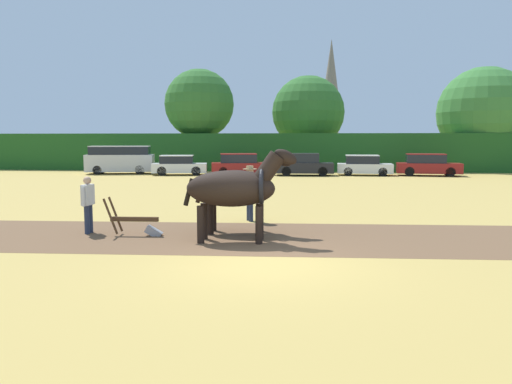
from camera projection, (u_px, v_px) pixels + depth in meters
ground_plane at (262, 262)px, 10.51m from camera, size 240.00×240.00×0.00m
plowed_furrow_strip at (95, 235)px, 13.48m from camera, size 25.23×5.42×0.01m
hedgerow at (296, 152)px, 40.54m from camera, size 79.48×1.50×3.07m
tree_far_left at (199, 104)px, 42.80m from camera, size 5.94×5.94×8.58m
tree_left at (308, 112)px, 44.65m from camera, size 6.48×6.48×8.25m
tree_center_left at (484, 113)px, 41.22m from camera, size 7.54×7.54×8.54m
church_spire at (331, 97)px, 66.25m from camera, size 2.43×2.43×15.75m
draft_horse_lead_left at (235, 188)px, 12.51m from camera, size 2.93×1.05×2.42m
draft_horse_lead_right at (240, 187)px, 13.69m from camera, size 2.73×1.07×2.31m
plow at (139, 224)px, 13.37m from camera, size 1.56×0.48×1.13m
farmer_at_plow at (88, 201)px, 13.66m from camera, size 0.21×0.64×1.57m
farmer_beside_team at (250, 189)px, 15.73m from camera, size 0.44×0.63×1.75m
parked_van at (120, 159)px, 37.52m from camera, size 5.21×2.84×2.09m
parked_car_left at (179, 165)px, 36.30m from camera, size 4.17×2.41×1.44m
parked_car_center_left at (240, 165)px, 36.28m from camera, size 4.59×2.57×1.56m
parked_car_center at (303, 165)px, 35.81m from camera, size 4.15×1.94×1.59m
parked_car_center_right at (364, 166)px, 35.93m from camera, size 3.95×1.95×1.46m
parked_car_right at (428, 165)px, 35.47m from camera, size 4.54×2.18×1.57m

